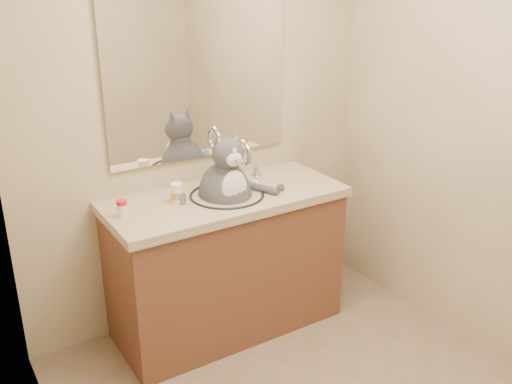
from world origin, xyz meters
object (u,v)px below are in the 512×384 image
at_px(pill_bottle_orange, 177,194).
at_px(grey_canister, 182,198).
at_px(pill_bottle_redcap, 122,209).
at_px(cat, 226,191).

relative_size(pill_bottle_orange, grey_canister, 1.80).
bearing_deg(pill_bottle_orange, grey_canister, -54.67).
xyz_separation_m(pill_bottle_redcap, grey_canister, (0.33, 0.00, -0.02)).
distance_m(pill_bottle_redcap, grey_canister, 0.33).
xyz_separation_m(cat, pill_bottle_orange, (-0.28, 0.04, 0.03)).
bearing_deg(grey_canister, pill_bottle_orange, 125.33).
relative_size(pill_bottle_redcap, grey_canister, 1.48).
distance_m(cat, pill_bottle_orange, 0.28).
bearing_deg(cat, pill_bottle_redcap, -179.50).
bearing_deg(grey_canister, cat, -3.52).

